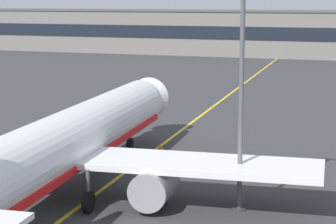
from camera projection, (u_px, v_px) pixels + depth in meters
taxiway_centreline at (168, 140)px, 58.19m from camera, size 12.79×179.59×0.01m
airliner_foreground at (59, 147)px, 40.27m from camera, size 32.32×41.51×11.65m
apron_lamp_post at (241, 90)px, 37.75m from camera, size 2.24×0.90×13.75m
safety_cone_by_nose_gear at (160, 146)px, 54.62m from camera, size 0.44×0.44×0.55m
terminal_building at (287, 34)px, 141.27m from camera, size 162.54×12.40×10.00m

